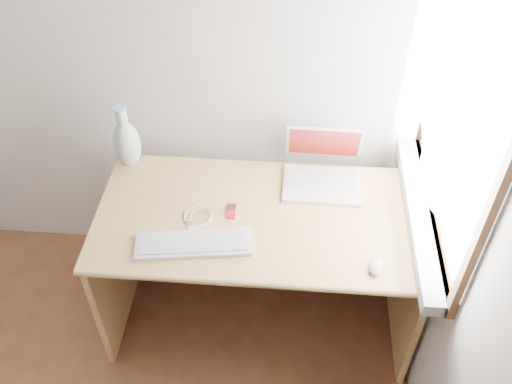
# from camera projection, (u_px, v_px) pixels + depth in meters

# --- Properties ---
(back_wall) EXTENTS (3.50, 0.04, 2.60)m
(back_wall) POSITION_uv_depth(u_px,v_px,m) (25.00, 31.00, 2.40)
(back_wall) COLOR silver
(back_wall) RESTS_ON floor
(window) EXTENTS (0.11, 0.99, 1.10)m
(window) POSITION_uv_depth(u_px,v_px,m) (455.00, 118.00, 2.00)
(window) COLOR white
(window) RESTS_ON right_wall
(desk) EXTENTS (1.39, 0.69, 0.73)m
(desk) POSITION_uv_depth(u_px,v_px,m) (261.00, 234.00, 2.62)
(desk) COLOR tan
(desk) RESTS_ON floor
(laptop) EXTENTS (0.34, 0.29, 0.23)m
(laptop) POSITION_uv_depth(u_px,v_px,m) (323.00, 171.00, 2.54)
(laptop) COLOR white
(laptop) RESTS_ON desk
(external_keyboard) EXTENTS (0.48, 0.20, 0.02)m
(external_keyboard) POSITION_uv_depth(u_px,v_px,m) (194.00, 244.00, 2.28)
(external_keyboard) COLOR white
(external_keyboard) RESTS_ON desk
(mouse) EXTENTS (0.07, 0.10, 0.03)m
(mouse) POSITION_uv_depth(u_px,v_px,m) (376.00, 266.00, 2.20)
(mouse) COLOR white
(mouse) RESTS_ON desk
(ipod) EXTENTS (0.04, 0.09, 0.01)m
(ipod) POSITION_uv_depth(u_px,v_px,m) (231.00, 211.00, 2.43)
(ipod) COLOR #A40B1C
(ipod) RESTS_ON desk
(cable_coil) EXTENTS (0.14, 0.14, 0.01)m
(cable_coil) POSITION_uv_depth(u_px,v_px,m) (198.00, 216.00, 2.40)
(cable_coil) COLOR white
(cable_coil) RESTS_ON desk
(remote) EXTENTS (0.04, 0.09, 0.01)m
(remote) POSITION_uv_depth(u_px,v_px,m) (192.00, 234.00, 2.33)
(remote) COLOR white
(remote) RESTS_ON desk
(vase) EXTENTS (0.12, 0.12, 0.32)m
(vase) POSITION_uv_depth(u_px,v_px,m) (127.00, 142.00, 2.56)
(vase) COLOR silver
(vase) RESTS_ON desk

